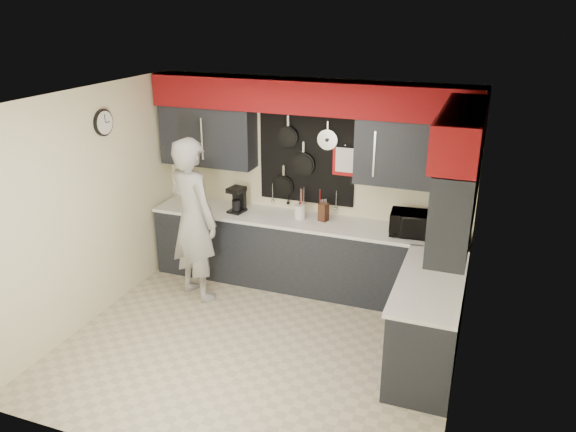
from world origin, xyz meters
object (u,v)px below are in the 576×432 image
at_px(utensil_crock, 300,212).
at_px(knife_block, 323,212).
at_px(microwave, 412,224).
at_px(person, 193,220).
at_px(coffee_maker, 238,199).

bearing_deg(utensil_crock, knife_block, 3.46).
bearing_deg(microwave, person, -170.55).
relative_size(utensil_crock, person, 0.09).
xyz_separation_m(knife_block, utensil_crock, (-0.30, -0.02, -0.03)).
bearing_deg(person, microwave, -141.67).
bearing_deg(coffee_maker, utensil_crock, 13.22).
height_order(knife_block, utensil_crock, knife_block).
bearing_deg(knife_block, coffee_maker, -159.64).
distance_m(knife_block, utensil_crock, 0.30).
relative_size(microwave, knife_block, 2.21).
bearing_deg(coffee_maker, knife_block, 13.33).
xyz_separation_m(knife_block, person, (-1.40, -0.71, -0.03)).
height_order(microwave, person, person).
xyz_separation_m(microwave, person, (-2.48, -0.64, -0.06)).
bearing_deg(coffee_maker, person, -102.82).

